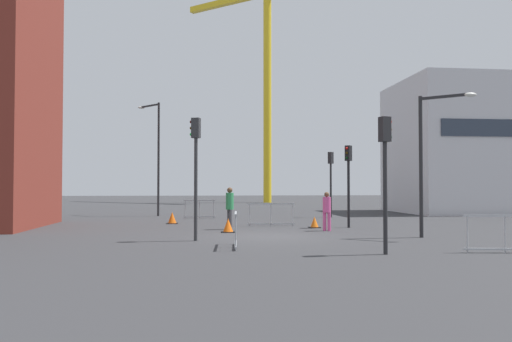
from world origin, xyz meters
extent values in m
plane|color=#333335|center=(0.00, 0.00, 0.00)|extent=(160.00, 160.00, 0.00)
cube|color=silver|center=(16.91, 15.75, 4.68)|extent=(10.49, 8.54, 9.36)
cube|color=#2D3847|center=(16.91, 11.44, 5.59)|extent=(8.81, 0.08, 1.10)
cylinder|color=yellow|center=(5.11, 38.45, 11.82)|extent=(0.90, 0.90, 23.64)
cylinder|color=#232326|center=(-5.15, 13.62, 3.59)|extent=(0.14, 0.14, 7.17)
cube|color=#232326|center=(-5.77, 14.33, 7.07)|extent=(1.31, 1.49, 0.10)
ellipsoid|color=silver|center=(-6.38, 15.04, 7.05)|extent=(0.44, 0.24, 0.16)
cylinder|color=#232326|center=(5.56, -1.05, 2.62)|extent=(0.14, 0.14, 5.24)
cube|color=#232326|center=(6.23, -1.62, 5.14)|extent=(1.40, 1.22, 0.10)
ellipsoid|color=silver|center=(6.90, -2.19, 5.12)|extent=(0.44, 0.24, 0.16)
cylinder|color=#232326|center=(2.56, -5.41, 1.57)|extent=(0.12, 0.12, 3.14)
cube|color=#232326|center=(2.56, -5.41, 3.49)|extent=(0.33, 0.30, 0.70)
sphere|color=red|center=(2.73, -5.37, 3.71)|extent=(0.11, 0.11, 0.11)
sphere|color=#3C2905|center=(2.73, -5.37, 3.49)|extent=(0.11, 0.11, 0.11)
sphere|color=#07330F|center=(2.73, -5.37, 3.27)|extent=(0.11, 0.11, 0.11)
cylinder|color=black|center=(4.19, 3.59, 1.52)|extent=(0.12, 0.12, 3.05)
cube|color=black|center=(4.19, 3.59, 3.40)|extent=(0.37, 0.37, 0.70)
sphere|color=red|center=(4.07, 3.46, 3.62)|extent=(0.11, 0.11, 0.11)
sphere|color=#3C2905|center=(4.07, 3.46, 3.40)|extent=(0.11, 0.11, 0.11)
sphere|color=#07330F|center=(4.07, 3.46, 3.18)|extent=(0.11, 0.11, 0.11)
cylinder|color=#232326|center=(5.31, 11.07, 1.62)|extent=(0.12, 0.12, 3.24)
cube|color=#232326|center=(5.31, 11.07, 3.59)|extent=(0.37, 0.37, 0.70)
sphere|color=red|center=(5.44, 11.19, 3.81)|extent=(0.11, 0.11, 0.11)
sphere|color=#3C2905|center=(5.44, 11.19, 3.59)|extent=(0.11, 0.11, 0.11)
sphere|color=#07330F|center=(5.44, 11.19, 3.37)|extent=(0.11, 0.11, 0.11)
cylinder|color=#2D2D30|center=(-2.72, -1.27, 1.79)|extent=(0.12, 0.12, 3.58)
cube|color=#2D2D30|center=(-2.72, -1.27, 3.93)|extent=(0.34, 0.32, 0.70)
sphere|color=#390605|center=(-2.89, -1.21, 4.15)|extent=(0.11, 0.11, 0.11)
sphere|color=#3C2905|center=(-2.89, -1.21, 3.93)|extent=(0.11, 0.11, 0.11)
sphere|color=green|center=(-2.89, -1.21, 3.71)|extent=(0.11, 0.11, 0.11)
cylinder|color=#D14C8C|center=(2.87, 2.01, 0.39)|extent=(0.14, 0.14, 0.78)
cylinder|color=#D14C8C|center=(2.68, 2.09, 0.39)|extent=(0.14, 0.14, 0.78)
cylinder|color=#D14C8C|center=(2.77, 2.05, 1.11)|extent=(0.34, 0.34, 0.65)
sphere|color=brown|center=(2.77, 2.05, 1.54)|extent=(0.21, 0.21, 0.21)
cylinder|color=#4C4C51|center=(-1.31, 3.29, 0.44)|extent=(0.14, 0.14, 0.87)
cylinder|color=#4C4C51|center=(-1.23, 3.11, 0.44)|extent=(0.14, 0.14, 0.87)
cylinder|color=#2D844C|center=(-1.27, 3.20, 1.24)|extent=(0.34, 0.34, 0.73)
sphere|color=brown|center=(-1.27, 3.20, 1.72)|extent=(0.24, 0.24, 0.24)
cube|color=gray|center=(-2.57, 10.82, 1.05)|extent=(1.84, 0.31, 0.06)
cube|color=gray|center=(-2.57, 10.82, 0.10)|extent=(1.84, 0.31, 0.06)
cylinder|color=gray|center=(-3.39, 10.71, 0.53)|extent=(0.04, 0.04, 1.05)
cylinder|color=gray|center=(-2.57, 10.82, 0.53)|extent=(0.04, 0.04, 1.05)
cylinder|color=gray|center=(-1.75, 10.93, 0.53)|extent=(0.04, 0.04, 1.05)
cube|color=#9EA0A5|center=(-1.48, -3.35, 1.05)|extent=(0.20, 1.86, 0.06)
cube|color=#9EA0A5|center=(-1.48, -3.35, 0.10)|extent=(0.20, 1.86, 0.06)
cylinder|color=#9EA0A5|center=(-1.54, -4.19, 0.53)|extent=(0.04, 0.04, 1.05)
cylinder|color=#9EA0A5|center=(-1.48, -3.35, 0.53)|extent=(0.04, 0.04, 1.05)
cylinder|color=#9EA0A5|center=(-1.42, -2.52, 0.53)|extent=(0.04, 0.04, 1.05)
cube|color=#B2B5BA|center=(6.08, -5.45, 1.05)|extent=(2.35, 0.39, 0.06)
cube|color=#B2B5BA|center=(6.08, -5.45, 0.10)|extent=(2.35, 0.39, 0.06)
cylinder|color=#B2B5BA|center=(5.02, -5.30, 0.53)|extent=(0.04, 0.04, 1.05)
cylinder|color=#B2B5BA|center=(6.08, -5.45, 0.53)|extent=(0.04, 0.04, 1.05)
cube|color=#9EA0A5|center=(0.79, 4.96, 1.05)|extent=(2.26, 0.23, 0.06)
cube|color=#9EA0A5|center=(0.79, 4.96, 0.10)|extent=(2.26, 0.23, 0.06)
cylinder|color=#9EA0A5|center=(-0.22, 5.04, 0.53)|extent=(0.04, 0.04, 1.05)
cylinder|color=#9EA0A5|center=(0.79, 4.96, 0.53)|extent=(0.04, 0.04, 1.05)
cylinder|color=#9EA0A5|center=(1.81, 4.88, 0.53)|extent=(0.04, 0.04, 1.05)
cube|color=black|center=(2.62, 3.74, 0.01)|extent=(0.50, 0.50, 0.03)
cone|color=orange|center=(2.62, 3.74, 0.25)|extent=(0.38, 0.38, 0.51)
cube|color=black|center=(-3.94, 6.97, 0.01)|extent=(0.58, 0.58, 0.03)
cone|color=#E55B0F|center=(-3.94, 6.97, 0.29)|extent=(0.45, 0.45, 0.59)
cube|color=black|center=(-1.42, 1.84, 0.01)|extent=(0.56, 0.56, 0.03)
cone|color=#E55B0F|center=(-1.42, 1.84, 0.28)|extent=(0.43, 0.43, 0.57)
camera|label=1|loc=(-2.62, -19.32, 1.92)|focal=36.17mm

